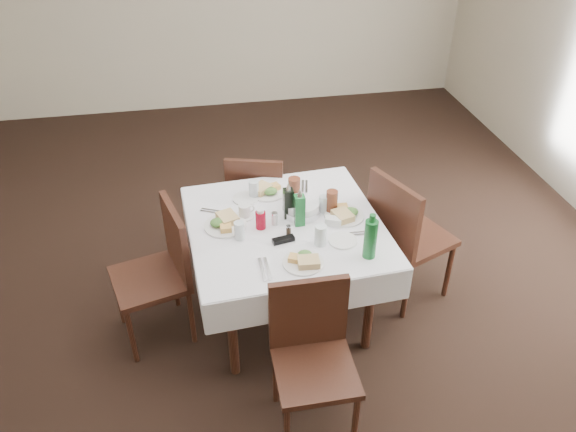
% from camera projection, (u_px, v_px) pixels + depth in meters
% --- Properties ---
extents(ground_plane, '(7.00, 7.00, 0.00)m').
position_uv_depth(ground_plane, '(252.00, 298.00, 4.06)').
color(ground_plane, black).
extents(room_shell, '(6.04, 7.04, 2.80)m').
position_uv_depth(room_shell, '(240.00, 69.00, 3.09)').
color(room_shell, '#BFB59D').
rests_on(room_shell, ground).
extents(dining_table, '(1.27, 1.27, 0.76)m').
position_uv_depth(dining_table, '(285.00, 235.00, 3.57)').
color(dining_table, black).
rests_on(dining_table, ground).
extents(chair_north, '(0.52, 0.52, 0.88)m').
position_uv_depth(chair_north, '(257.00, 198.00, 4.24)').
color(chair_north, black).
rests_on(chair_north, ground).
extents(chair_south, '(0.43, 0.43, 0.90)m').
position_uv_depth(chair_south, '(312.00, 348.00, 3.00)').
color(chair_south, black).
rests_on(chair_south, ground).
extents(chair_east, '(0.61, 0.61, 0.99)m').
position_uv_depth(chair_east, '(403.00, 232.00, 3.78)').
color(chair_east, black).
rests_on(chair_east, ground).
extents(chair_west, '(0.55, 0.55, 0.94)m').
position_uv_depth(chair_west, '(162.00, 266.00, 3.53)').
color(chair_west, black).
rests_on(chair_west, ground).
extents(meal_north, '(0.25, 0.25, 0.05)m').
position_uv_depth(meal_north, '(267.00, 190.00, 3.80)').
color(meal_north, white).
rests_on(meal_north, dining_table).
extents(meal_south, '(0.24, 0.24, 0.05)m').
position_uv_depth(meal_south, '(304.00, 261.00, 3.19)').
color(meal_south, white).
rests_on(meal_south, dining_table).
extents(meal_east, '(0.25, 0.25, 0.06)m').
position_uv_depth(meal_east, '(345.00, 214.00, 3.57)').
color(meal_east, white).
rests_on(meal_east, dining_table).
extents(meal_west, '(0.26, 0.26, 0.06)m').
position_uv_depth(meal_west, '(225.00, 223.00, 3.49)').
color(meal_west, white).
rests_on(meal_west, dining_table).
extents(side_plate_a, '(0.17, 0.17, 0.01)m').
position_uv_depth(side_plate_a, '(246.00, 199.00, 3.74)').
color(side_plate_a, white).
rests_on(side_plate_a, dining_table).
extents(side_plate_b, '(0.17, 0.17, 0.01)m').
position_uv_depth(side_plate_b, '(343.00, 241.00, 3.36)').
color(side_plate_b, white).
rests_on(side_plate_b, dining_table).
extents(water_n, '(0.07, 0.07, 0.12)m').
position_uv_depth(water_n, '(254.00, 189.00, 3.74)').
color(water_n, silver).
rests_on(water_n, dining_table).
extents(water_s, '(0.07, 0.07, 0.13)m').
position_uv_depth(water_s, '(321.00, 235.00, 3.31)').
color(water_s, silver).
rests_on(water_s, dining_table).
extents(water_e, '(0.06, 0.06, 0.11)m').
position_uv_depth(water_e, '(323.00, 204.00, 3.60)').
color(water_e, silver).
rests_on(water_e, dining_table).
extents(water_w, '(0.06, 0.06, 0.12)m').
position_uv_depth(water_w, '(239.00, 230.00, 3.36)').
color(water_w, silver).
rests_on(water_w, dining_table).
extents(iced_tea_a, '(0.08, 0.08, 0.17)m').
position_uv_depth(iced_tea_a, '(294.00, 189.00, 3.69)').
color(iced_tea_a, brown).
rests_on(iced_tea_a, dining_table).
extents(iced_tea_b, '(0.07, 0.07, 0.15)m').
position_uv_depth(iced_tea_b, '(332.00, 202.00, 3.58)').
color(iced_tea_b, brown).
rests_on(iced_tea_b, dining_table).
extents(bread_basket, '(0.25, 0.25, 0.08)m').
position_uv_depth(bread_basket, '(302.00, 208.00, 3.59)').
color(bread_basket, silver).
rests_on(bread_basket, dining_table).
extents(oil_cruet_dark, '(0.06, 0.06, 0.26)m').
position_uv_depth(oil_cruet_dark, '(288.00, 202.00, 3.52)').
color(oil_cruet_dark, black).
rests_on(oil_cruet_dark, dining_table).
extents(oil_cruet_green, '(0.06, 0.06, 0.26)m').
position_uv_depth(oil_cruet_green, '(299.00, 209.00, 3.45)').
color(oil_cruet_green, '#18682C').
rests_on(oil_cruet_green, dining_table).
extents(ketchup_bottle, '(0.06, 0.06, 0.14)m').
position_uv_depth(ketchup_bottle, '(261.00, 219.00, 3.45)').
color(ketchup_bottle, '#9A0318').
rests_on(ketchup_bottle, dining_table).
extents(salt_shaker, '(0.04, 0.04, 0.09)m').
position_uv_depth(salt_shaker, '(275.00, 219.00, 3.49)').
color(salt_shaker, white).
rests_on(salt_shaker, dining_table).
extents(pepper_shaker, '(0.03, 0.03, 0.07)m').
position_uv_depth(pepper_shaker, '(289.00, 230.00, 3.40)').
color(pepper_shaker, '#392B1F').
rests_on(pepper_shaker, dining_table).
extents(coffee_mug, '(0.13, 0.12, 0.09)m').
position_uv_depth(coffee_mug, '(245.00, 211.00, 3.56)').
color(coffee_mug, white).
rests_on(coffee_mug, dining_table).
extents(sunglasses, '(0.14, 0.07, 0.03)m').
position_uv_depth(sunglasses, '(283.00, 240.00, 3.36)').
color(sunglasses, black).
rests_on(sunglasses, dining_table).
extents(green_bottle, '(0.08, 0.08, 0.29)m').
position_uv_depth(green_bottle, '(370.00, 238.00, 3.18)').
color(green_bottle, '#18682C').
rests_on(green_bottle, dining_table).
extents(sugar_caddy, '(0.12, 0.09, 0.05)m').
position_uv_depth(sugar_caddy, '(334.00, 221.00, 3.50)').
color(sugar_caddy, white).
rests_on(sugar_caddy, dining_table).
extents(cutlery_n, '(0.08, 0.17, 0.01)m').
position_uv_depth(cutlery_n, '(305.00, 187.00, 3.87)').
color(cutlery_n, silver).
rests_on(cutlery_n, dining_table).
extents(cutlery_s, '(0.05, 0.20, 0.01)m').
position_uv_depth(cutlery_s, '(265.00, 269.00, 3.15)').
color(cutlery_s, silver).
rests_on(cutlery_s, dining_table).
extents(cutlery_e, '(0.17, 0.04, 0.01)m').
position_uv_depth(cutlery_e, '(364.00, 233.00, 3.43)').
color(cutlery_e, silver).
rests_on(cutlery_e, dining_table).
extents(cutlery_w, '(0.16, 0.10, 0.01)m').
position_uv_depth(cutlery_w, '(212.00, 211.00, 3.62)').
color(cutlery_w, silver).
rests_on(cutlery_w, dining_table).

